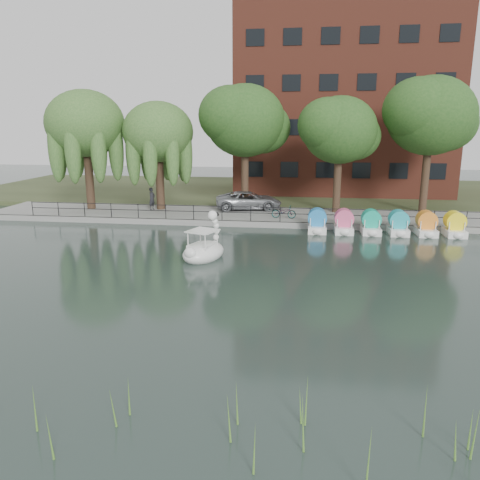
% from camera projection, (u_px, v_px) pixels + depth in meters
% --- Properties ---
extents(ground_plane, '(120.00, 120.00, 0.00)m').
position_uv_depth(ground_plane, '(215.00, 293.00, 19.38)').
color(ground_plane, '#344541').
extents(promenade, '(40.00, 6.00, 0.40)m').
position_uv_depth(promenade, '(255.00, 216.00, 34.73)').
color(promenade, gray).
rests_on(promenade, ground_plane).
extents(kerb, '(40.00, 0.25, 0.40)m').
position_uv_depth(kerb, '(250.00, 224.00, 31.89)').
color(kerb, gray).
rests_on(kerb, ground_plane).
extents(land_strip, '(60.00, 22.00, 0.36)m').
position_uv_depth(land_strip, '(269.00, 191.00, 48.21)').
color(land_strip, '#47512D').
rests_on(land_strip, ground_plane).
extents(railing, '(32.00, 0.05, 1.00)m').
position_uv_depth(railing, '(251.00, 210.00, 31.86)').
color(railing, black).
rests_on(railing, promenade).
extents(apartment_building, '(20.00, 10.07, 18.00)m').
position_uv_depth(apartment_building, '(343.00, 98.00, 45.09)').
color(apartment_building, '#4C1E16').
rests_on(apartment_building, land_strip).
extents(willow_left, '(5.88, 5.88, 9.01)m').
position_uv_depth(willow_left, '(85.00, 124.00, 35.31)').
color(willow_left, '#473323').
rests_on(willow_left, promenade).
extents(willow_mid, '(5.32, 5.32, 8.15)m').
position_uv_depth(willow_mid, '(158.00, 132.00, 35.23)').
color(willow_mid, '#473323').
rests_on(willow_mid, promenade).
extents(broadleaf_center, '(6.00, 6.00, 9.25)m').
position_uv_depth(broadleaf_center, '(245.00, 121.00, 35.15)').
color(broadleaf_center, '#473323').
rests_on(broadleaf_center, promenade).
extents(broadleaf_right, '(5.40, 5.40, 8.32)m').
position_uv_depth(broadleaf_right, '(340.00, 131.00, 33.93)').
color(broadleaf_right, '#473323').
rests_on(broadleaf_right, promenade).
extents(broadleaf_far, '(6.30, 6.30, 9.71)m').
position_uv_depth(broadleaf_far, '(431.00, 116.00, 33.80)').
color(broadleaf_far, '#473323').
rests_on(broadleaf_far, promenade).
extents(minivan, '(3.67, 6.20, 1.62)m').
position_uv_depth(minivan, '(249.00, 199.00, 36.18)').
color(minivan, gray).
rests_on(minivan, promenade).
extents(bicycle, '(0.77, 1.77, 1.00)m').
position_uv_depth(bicycle, '(284.00, 211.00, 32.83)').
color(bicycle, gray).
rests_on(bicycle, promenade).
extents(pedestrian, '(0.68, 0.83, 1.98)m').
position_uv_depth(pedestrian, '(152.00, 197.00, 35.94)').
color(pedestrian, black).
rests_on(pedestrian, promenade).
extents(swan_boat, '(2.67, 3.27, 2.39)m').
position_uv_depth(swan_boat, '(204.00, 249.00, 24.30)').
color(swan_boat, white).
rests_on(swan_boat, ground_plane).
extents(pedal_boat_row, '(9.65, 1.70, 1.40)m').
position_uv_depth(pedal_boat_row, '(385.00, 225.00, 29.78)').
color(pedal_boat_row, white).
rests_on(pedal_boat_row, ground_plane).
extents(reed_bank, '(24.00, 2.40, 1.20)m').
position_uv_depth(reed_bank, '(225.00, 426.00, 9.83)').
color(reed_bank, '#669938').
rests_on(reed_bank, ground_plane).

